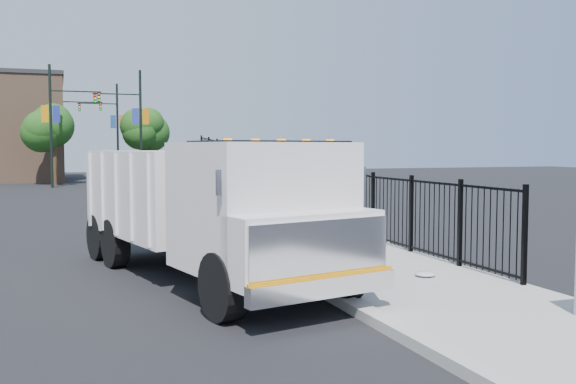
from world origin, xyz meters
name	(u,v)px	position (x,y,z in m)	size (l,w,h in m)	color
ground	(304,283)	(0.00, 0.00, 0.00)	(120.00, 120.00, 0.00)	black
sidewalk	(447,295)	(1.93, -2.00, 0.06)	(3.55, 12.00, 0.12)	#9E998E
curb	(347,303)	(0.00, -2.00, 0.08)	(0.30, 12.00, 0.16)	#ADAAA3
ramp	(218,207)	(2.12, 16.00, 0.00)	(3.95, 24.00, 1.70)	#9E998E
iron_fence	(278,192)	(3.55, 12.00, 0.90)	(0.10, 28.00, 1.80)	black
truck	(209,202)	(-1.66, 0.85, 1.56)	(4.30, 8.46, 2.77)	black
worker	(354,235)	(0.90, -0.36, 0.95)	(0.60, 0.40, 1.65)	maroon
debris	(425,274)	(2.27, -0.73, 0.17)	(0.41, 0.41, 0.10)	silver
light_pole_0	(56,121)	(-4.53, 33.15, 4.36)	(3.77, 0.22, 8.00)	black
light_pole_1	(136,122)	(0.75, 34.42, 4.36)	(3.78, 0.22, 8.00)	black
light_pole_2	(66,126)	(-3.80, 43.50, 4.36)	(3.77, 0.22, 8.00)	black
light_pole_3	(114,127)	(0.07, 44.91, 4.36)	(3.78, 0.22, 8.00)	black
tree_0	(54,128)	(-4.70, 35.94, 3.97)	(3.09, 3.09, 5.55)	#382314
tree_1	(141,131)	(1.90, 41.18, 3.96)	(2.85, 2.85, 5.42)	#382314
tree_2	(46,132)	(-5.42, 48.71, 3.96)	(2.83, 2.83, 5.42)	#382314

